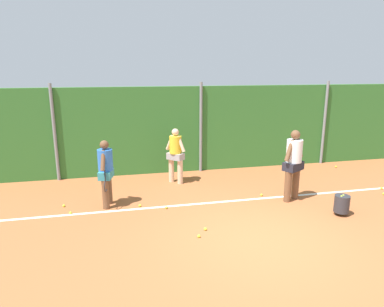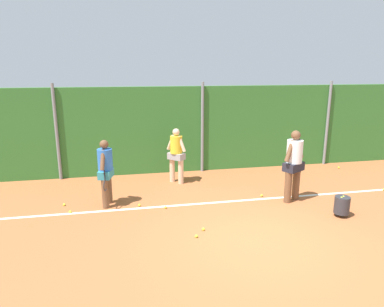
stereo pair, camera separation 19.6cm
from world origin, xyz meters
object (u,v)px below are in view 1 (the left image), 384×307
at_px(player_midcourt, 106,170).
at_px(tennis_ball_7, 295,168).
at_px(tennis_ball_0, 70,213).
at_px(tennis_ball_1, 384,194).
at_px(player_backcourt_far, 176,153).
at_px(tennis_ball_3, 336,167).
at_px(tennis_ball_8, 205,229).
at_px(tennis_ball_9, 382,188).
at_px(ball_hopper, 342,204).
at_px(tennis_ball_4, 199,236).
at_px(player_foreground_near, 294,161).
at_px(tennis_ball_10, 64,206).
at_px(tennis_ball_6, 166,208).
at_px(tennis_ball_5, 261,195).
at_px(tennis_ball_2, 140,206).

height_order(player_midcourt, tennis_ball_7, player_midcourt).
relative_size(tennis_ball_0, tennis_ball_1, 1.00).
distance_m(player_backcourt_far, tennis_ball_7, 4.59).
xyz_separation_m(tennis_ball_3, tennis_ball_8, (-5.87, -3.78, 0.00)).
bearing_deg(player_backcourt_far, tennis_ball_9, -152.95).
bearing_deg(tennis_ball_9, tennis_ball_1, -124.29).
xyz_separation_m(ball_hopper, tennis_ball_4, (-3.67, -0.38, -0.26)).
height_order(player_foreground_near, tennis_ball_10, player_foreground_near).
relative_size(ball_hopper, tennis_ball_3, 7.78).
bearing_deg(tennis_ball_3, tennis_ball_4, -146.24).
bearing_deg(ball_hopper, tennis_ball_10, 163.56).
xyz_separation_m(player_midcourt, tennis_ball_6, (1.46, -0.52, -0.95)).
xyz_separation_m(player_backcourt_far, tennis_ball_10, (-3.17, -1.32, -0.93)).
relative_size(tennis_ball_1, tennis_ball_9, 1.00).
distance_m(tennis_ball_7, tennis_ball_8, 5.92).
distance_m(player_midcourt, tennis_ball_5, 4.32).
bearing_deg(tennis_ball_1, player_foreground_near, 174.84).
xyz_separation_m(tennis_ball_3, tennis_ball_5, (-3.80, -2.08, 0.00)).
bearing_deg(tennis_ball_10, tennis_ball_1, -6.80).
distance_m(player_foreground_near, tennis_ball_0, 5.88).
height_order(player_midcourt, tennis_ball_3, player_midcourt).
bearing_deg(tennis_ball_8, tennis_ball_2, 128.53).
xyz_separation_m(tennis_ball_0, tennis_ball_3, (8.90, 2.22, 0.00)).
xyz_separation_m(player_backcourt_far, tennis_ball_2, (-1.25, -1.72, -0.93)).
bearing_deg(tennis_ball_10, tennis_ball_5, -3.96).
distance_m(tennis_ball_2, tennis_ball_10, 1.97).
distance_m(player_backcourt_far, tennis_ball_5, 2.89).
bearing_deg(tennis_ball_3, tennis_ball_10, -169.38).
xyz_separation_m(player_midcourt, tennis_ball_2, (0.81, -0.24, -0.95)).
distance_m(player_foreground_near, tennis_ball_1, 2.95).
relative_size(player_midcourt, tennis_ball_4, 26.46).
distance_m(player_midcourt, tennis_ball_10, 1.47).
xyz_separation_m(tennis_ball_0, tennis_ball_9, (8.82, -0.11, 0.00)).
xyz_separation_m(ball_hopper, tennis_ball_6, (-4.12, 1.29, -0.26)).
bearing_deg(player_foreground_near, tennis_ball_9, -26.36).
distance_m(tennis_ball_2, tennis_ball_3, 7.50).
distance_m(tennis_ball_2, tennis_ball_8, 2.12).
bearing_deg(tennis_ball_4, tennis_ball_6, 105.16).
bearing_deg(tennis_ball_7, tennis_ball_10, -165.89).
bearing_deg(tennis_ball_7, ball_hopper, -103.36).
height_order(tennis_ball_2, tennis_ball_7, same).
relative_size(player_foreground_near, tennis_ball_9, 29.23).
height_order(tennis_ball_4, tennis_ball_6, same).
xyz_separation_m(player_backcourt_far, tennis_ball_9, (5.86, -1.93, -0.93)).
bearing_deg(tennis_ball_6, ball_hopper, -17.39).
bearing_deg(tennis_ball_4, tennis_ball_8, 53.04).
relative_size(tennis_ball_1, tennis_ball_10, 1.00).
distance_m(player_foreground_near, ball_hopper, 1.59).
relative_size(player_backcourt_far, tennis_ball_2, 26.00).
bearing_deg(player_backcourt_far, tennis_ball_1, -157.65).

